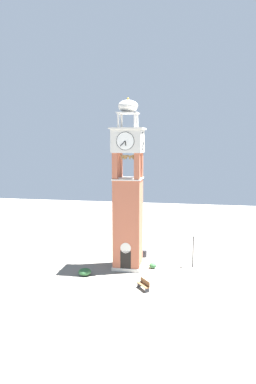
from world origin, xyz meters
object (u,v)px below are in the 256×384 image
park_bench (144,284)px  lamp_post (193,244)px  clock_tower (128,199)px  trash_bin (145,254)px

park_bench → lamp_post: size_ratio=0.41×
clock_tower → park_bench: bearing=-65.9°
park_bench → trash_bin: (-1.10, 9.03, -0.08)m
clock_tower → trash_bin: bearing=69.7°
park_bench → lamp_post: bearing=56.4°
park_bench → trash_bin: park_bench is taller
clock_tower → trash_bin: clock_tower is taller
clock_tower → trash_bin: size_ratio=22.20×
park_bench → lamp_post: (4.43, 6.66, 2.11)m
park_bench → trash_bin: bearing=96.9°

